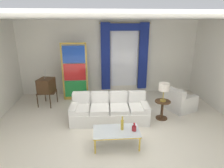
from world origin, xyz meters
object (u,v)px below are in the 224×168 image
object	(u,v)px
peacock_figurine	(85,96)
table_lamp_brass	(164,88)
bottle_blue_decanter	(122,124)
round_side_table	(162,108)
stained_glass_divider	(75,73)
coffee_table	(116,132)
vintage_tv	(46,86)
armchair_white	(179,102)
couch_white_long	(109,110)
bottle_crystal_tall	(134,128)

from	to	relation	value
peacock_figurine	table_lamp_brass	world-z (taller)	table_lamp_brass
bottle_blue_decanter	peacock_figurine	xyz separation A→B (m)	(-1.03, 2.77, -0.34)
peacock_figurine	round_side_table	bearing A→B (deg)	-31.96
stained_glass_divider	table_lamp_brass	world-z (taller)	stained_glass_divider
coffee_table	vintage_tv	bearing A→B (deg)	130.26
bottle_blue_decanter	armchair_white	bearing A→B (deg)	39.21
couch_white_long	bottle_crystal_tall	xyz separation A→B (m)	(0.50, -1.40, 0.18)
vintage_tv	peacock_figurine	bearing A→B (deg)	6.02
bottle_blue_decanter	stained_glass_divider	world-z (taller)	stained_glass_divider
armchair_white	round_side_table	xyz separation A→B (m)	(-0.79, -0.57, 0.07)
armchair_white	table_lamp_brass	world-z (taller)	table_lamp_brass
coffee_table	bottle_blue_decanter	distance (m)	0.24
coffee_table	armchair_white	world-z (taller)	armchair_white
table_lamp_brass	coffee_table	bearing A→B (deg)	-140.90
bottle_crystal_tall	vintage_tv	size ratio (longest dim) A/B	0.16
couch_white_long	coffee_table	world-z (taller)	couch_white_long
table_lamp_brass	round_side_table	bearing A→B (deg)	-90.00
round_side_table	stained_glass_divider	bearing A→B (deg)	146.98
couch_white_long	bottle_crystal_tall	distance (m)	1.49
coffee_table	table_lamp_brass	size ratio (longest dim) A/B	1.96
coffee_table	round_side_table	size ratio (longest dim) A/B	1.88
bottle_crystal_tall	stained_glass_divider	world-z (taller)	stained_glass_divider
stained_glass_divider	round_side_table	size ratio (longest dim) A/B	3.70
armchair_white	stained_glass_divider	bearing A→B (deg)	160.67
coffee_table	table_lamp_brass	xyz separation A→B (m)	(1.57, 1.27, 0.66)
round_side_table	table_lamp_brass	xyz separation A→B (m)	(0.00, 0.00, 0.67)
stained_glass_divider	bottle_blue_decanter	bearing A→B (deg)	-65.41
stained_glass_divider	peacock_figurine	bearing A→B (deg)	-39.31
bottle_blue_decanter	peacock_figurine	distance (m)	2.98
bottle_blue_decanter	stained_glass_divider	bearing A→B (deg)	114.59
stained_glass_divider	armchair_white	bearing A→B (deg)	-19.33
bottle_blue_decanter	stained_glass_divider	distance (m)	3.43
coffee_table	couch_white_long	bearing A→B (deg)	93.22
coffee_table	peacock_figurine	xyz separation A→B (m)	(-0.89, 2.81, -0.15)
couch_white_long	stained_glass_divider	distance (m)	2.25
couch_white_long	vintage_tv	size ratio (longest dim) A/B	1.76
armchair_white	peacock_figurine	distance (m)	3.39
couch_white_long	vintage_tv	bearing A→B (deg)	149.10
vintage_tv	peacock_figurine	world-z (taller)	vintage_tv
stained_glass_divider	round_side_table	xyz separation A→B (m)	(2.83, -1.84, -0.70)
table_lamp_brass	armchair_white	bearing A→B (deg)	35.60
stained_glass_divider	coffee_table	bearing A→B (deg)	-67.87
vintage_tv	stained_glass_divider	distance (m)	1.13
stained_glass_divider	table_lamp_brass	xyz separation A→B (m)	(2.83, -1.84, -0.03)
couch_white_long	peacock_figurine	xyz separation A→B (m)	(-0.81, 1.45, -0.09)
couch_white_long	vintage_tv	distance (m)	2.57
armchair_white	round_side_table	distance (m)	0.98
peacock_figurine	round_side_table	size ratio (longest dim) A/B	1.01
armchair_white	table_lamp_brass	distance (m)	1.23
bottle_blue_decanter	round_side_table	xyz separation A→B (m)	(1.42, 1.24, -0.20)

